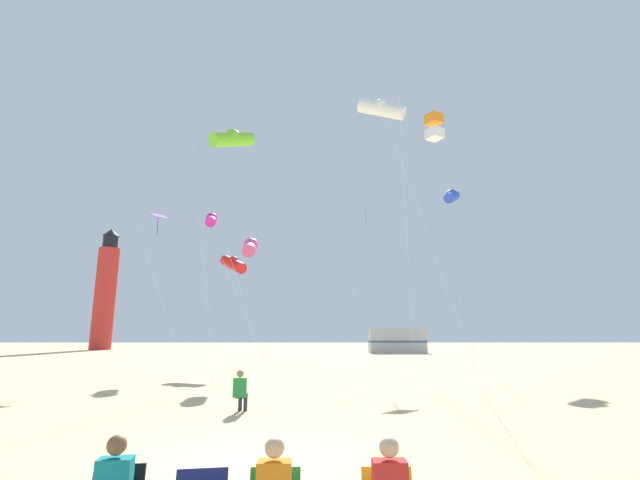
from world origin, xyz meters
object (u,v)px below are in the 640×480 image
kite_tube_blue (452,196)px  kite_tube_magenta (211,220)px  kite_flyer_standing (241,390)px  kite_tube_white (381,109)px  rv_van_silver (397,340)px  lighthouse_distant (105,292)px  kite_tube_rainbow (251,247)px  kite_box_orange (434,127)px  kite_diamond_violet (158,221)px  kite_diamond_cyan (365,212)px  kite_tube_scarlet (233,264)px  kite_tube_lime (232,139)px

kite_tube_blue → kite_tube_magenta: bearing=178.4°
kite_tube_blue → kite_flyer_standing: bearing=-125.9°
kite_tube_white → rv_van_silver: kite_tube_white is taller
kite_flyer_standing → lighthouse_distant: size_ratio=0.07×
kite_tube_blue → kite_tube_rainbow: 14.71m
kite_box_orange → kite_diamond_violet: size_ratio=1.26×
kite_box_orange → kite_diamond_cyan: kite_box_orange is taller
kite_tube_magenta → rv_van_silver: bearing=53.8°
kite_tube_blue → lighthouse_distant: 50.77m
kite_diamond_violet → kite_diamond_cyan: size_ratio=0.94×
kite_tube_magenta → kite_tube_scarlet: size_ratio=1.45×
kite_box_orange → kite_tube_rainbow: kite_box_orange is taller
kite_tube_lime → rv_van_silver: (13.50, 31.48, -10.32)m
kite_tube_lime → kite_tube_white: (7.54, 0.16, 1.76)m
kite_tube_rainbow → kite_flyer_standing: bearing=-82.1°
kite_tube_scarlet → kite_tube_magenta: bearing=144.1°
kite_flyer_standing → kite_tube_blue: kite_tube_blue is taller
kite_flyer_standing → kite_tube_blue: 22.32m
kite_flyer_standing → kite_tube_rainbow: bearing=-74.2°
rv_van_silver → lighthouse_distant: bearing=165.3°
kite_tube_lime → kite_tube_rainbow: 5.85m
kite_tube_blue → kite_diamond_cyan: 7.86m
kite_flyer_standing → kite_box_orange: 13.44m
kite_tube_lime → kite_tube_rainbow: kite_tube_lime is taller
kite_tube_rainbow → kite_tube_white: kite_tube_white is taller
rv_van_silver → kite_flyer_standing: bearing=-107.1°
kite_tube_rainbow → rv_van_silver: bearing=65.5°
kite_box_orange → kite_tube_white: size_ratio=0.82×
kite_diamond_violet → kite_tube_white: 14.21m
kite_tube_scarlet → rv_van_silver: 28.55m
kite_tube_lime → kite_tube_magenta: bearing=108.8°
kite_tube_lime → kite_tube_magenta: (-3.03, 8.90, -1.88)m
kite_tube_white → rv_van_silver: 34.09m
kite_tube_lime → kite_diamond_violet: size_ratio=1.35×
kite_box_orange → lighthouse_distant: 55.97m
kite_diamond_violet → lighthouse_distant: size_ratio=0.55×
kite_diamond_violet → kite_tube_blue: bearing=11.8°
kite_box_orange → kite_tube_scarlet: bearing=135.3°
lighthouse_distant → rv_van_silver: 40.39m
kite_tube_rainbow → kite_tube_magenta: (-3.64, 5.75, 3.02)m
kite_tube_blue → kite_tube_scarlet: (-14.68, -0.92, -4.84)m
kite_flyer_standing → kite_tube_magenta: (-5.10, 16.27, 9.22)m
kite_tube_blue → kite_tube_rainbow: kite_tube_blue is taller
kite_box_orange → kite_diamond_cyan: (-2.28, 7.45, -1.77)m
kite_tube_blue → kite_tube_rainbow: (-12.93, -5.29, -4.59)m
kite_flyer_standing → kite_tube_magenta: size_ratio=0.11×
rv_van_silver → kite_tube_scarlet: bearing=-122.2°
kite_diamond_cyan → lighthouse_distant: 48.72m
kite_flyer_standing → kite_tube_magenta: bearing=-64.8°
kite_flyer_standing → kite_tube_lime: 13.48m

